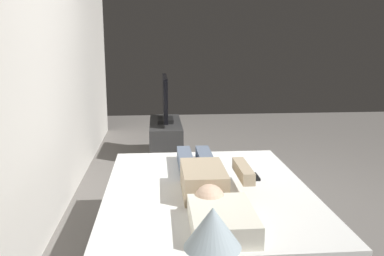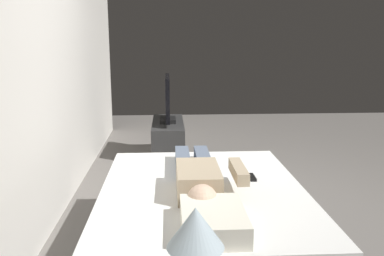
% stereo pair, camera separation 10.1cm
% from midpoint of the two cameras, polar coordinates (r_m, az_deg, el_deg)
% --- Properties ---
extents(ground_plane, '(10.00, 10.00, 0.00)m').
position_cam_midpoint_polar(ground_plane, '(3.86, 5.21, -11.53)').
color(ground_plane, slate).
extents(back_wall, '(6.40, 0.10, 2.80)m').
position_cam_midpoint_polar(back_wall, '(4.00, -19.03, 9.39)').
color(back_wall, silver).
rests_on(back_wall, ground).
extents(bed, '(1.94, 1.48, 0.54)m').
position_cam_midpoint_polar(bed, '(3.00, 1.11, -13.20)').
color(bed, '#333338').
rests_on(bed, ground).
extents(pillow, '(0.48, 0.34, 0.12)m').
position_cam_midpoint_polar(pillow, '(2.27, 2.87, -12.54)').
color(pillow, silver).
rests_on(pillow, bed).
extents(person, '(1.26, 0.46, 0.18)m').
position_cam_midpoint_polar(person, '(2.89, 0.57, -6.55)').
color(person, tan).
rests_on(person, bed).
extents(remote, '(0.15, 0.04, 0.02)m').
position_cam_midpoint_polar(remote, '(3.12, 7.79, -6.66)').
color(remote, black).
rests_on(remote, bed).
extents(tv_stand, '(1.10, 0.40, 0.50)m').
position_cam_midpoint_polar(tv_stand, '(5.40, -4.18, -1.76)').
color(tv_stand, '#2D2D2D').
rests_on(tv_stand, ground).
extents(tv, '(0.88, 0.20, 0.59)m').
position_cam_midpoint_polar(tv, '(5.30, -4.27, 3.86)').
color(tv, black).
rests_on(tv, tv_stand).
extents(lamp, '(0.22, 0.22, 0.42)m').
position_cam_midpoint_polar(lamp, '(1.59, 1.00, -13.83)').
color(lamp, '#59595B').
rests_on(lamp, nightstand).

